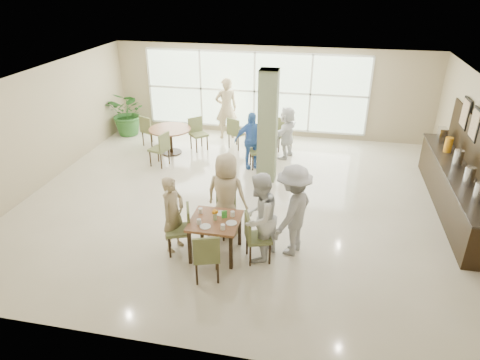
% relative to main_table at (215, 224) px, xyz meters
% --- Properties ---
extents(ground, '(10.00, 10.00, 0.00)m').
position_rel_main_table_xyz_m(ground, '(0.06, 2.21, -0.65)').
color(ground, beige).
rests_on(ground, ground).
extents(room_shell, '(10.00, 10.00, 10.00)m').
position_rel_main_table_xyz_m(room_shell, '(0.06, 2.21, 1.05)').
color(room_shell, white).
rests_on(room_shell, ground).
extents(window_bank, '(7.00, 0.04, 7.00)m').
position_rel_main_table_xyz_m(window_bank, '(-0.44, 6.67, 0.75)').
color(window_bank, silver).
rests_on(window_bank, ground).
extents(column, '(0.45, 0.45, 2.80)m').
position_rel_main_table_xyz_m(column, '(0.46, 3.41, 0.75)').
color(column, '#5F6B4B').
rests_on(column, ground).
extents(main_table, '(0.91, 0.91, 0.75)m').
position_rel_main_table_xyz_m(main_table, '(0.00, 0.00, 0.00)').
color(main_table, brown).
rests_on(main_table, ground).
extents(round_table_left, '(1.20, 1.20, 0.75)m').
position_rel_main_table_xyz_m(round_table_left, '(-2.53, 4.55, -0.06)').
color(round_table_left, brown).
rests_on(round_table_left, ground).
extents(round_table_right, '(1.01, 1.01, 0.75)m').
position_rel_main_table_xyz_m(round_table_right, '(0.05, 4.92, -0.10)').
color(round_table_right, brown).
rests_on(round_table_right, ground).
extents(chairs_main_table, '(2.09, 1.95, 0.95)m').
position_rel_main_table_xyz_m(chairs_main_table, '(0.02, -0.03, -0.18)').
color(chairs_main_table, brown).
rests_on(chairs_main_table, ground).
extents(chairs_table_left, '(2.13, 1.92, 0.95)m').
position_rel_main_table_xyz_m(chairs_table_left, '(-2.55, 4.54, -0.18)').
color(chairs_table_left, brown).
rests_on(chairs_table_left, ground).
extents(chairs_table_right, '(1.98, 1.94, 0.95)m').
position_rel_main_table_xyz_m(chairs_table_right, '(0.04, 4.94, -0.18)').
color(chairs_table_right, brown).
rests_on(chairs_table_right, ground).
extents(tabletop_clutter, '(0.79, 0.70, 0.21)m').
position_rel_main_table_xyz_m(tabletop_clutter, '(0.03, -0.02, 0.16)').
color(tabletop_clutter, white).
rests_on(tabletop_clutter, main_table).
extents(buffet_counter, '(0.64, 4.70, 1.95)m').
position_rel_main_table_xyz_m(buffet_counter, '(4.76, 2.71, -0.10)').
color(buffet_counter, black).
rests_on(buffet_counter, ground).
extents(framed_art_a, '(0.05, 0.55, 0.70)m').
position_rel_main_table_xyz_m(framed_art_a, '(5.01, 3.21, 1.20)').
color(framed_art_a, black).
rests_on(framed_art_a, ground).
extents(framed_art_b, '(0.05, 0.55, 0.70)m').
position_rel_main_table_xyz_m(framed_art_b, '(5.01, 4.01, 1.20)').
color(framed_art_b, black).
rests_on(framed_art_b, ground).
extents(potted_plant, '(1.55, 1.55, 1.44)m').
position_rel_main_table_xyz_m(potted_plant, '(-4.36, 5.76, 0.07)').
color(potted_plant, '#2B6227').
rests_on(potted_plant, ground).
extents(teen_left, '(0.52, 0.64, 1.51)m').
position_rel_main_table_xyz_m(teen_left, '(-0.82, 0.03, 0.10)').
color(teen_left, tan).
rests_on(teen_left, ground).
extents(teen_far, '(0.91, 0.60, 1.73)m').
position_rel_main_table_xyz_m(teen_far, '(0.03, 0.77, 0.22)').
color(teen_far, tan).
rests_on(teen_far, ground).
extents(teen_right, '(0.89, 1.00, 1.72)m').
position_rel_main_table_xyz_m(teen_right, '(0.81, 0.06, 0.21)').
color(teen_right, white).
rests_on(teen_right, ground).
extents(teen_standing, '(1.04, 1.32, 1.79)m').
position_rel_main_table_xyz_m(teen_standing, '(1.38, 0.37, 0.24)').
color(teen_standing, '#9E9EA1').
rests_on(teen_standing, ground).
extents(adult_a, '(1.04, 0.84, 1.54)m').
position_rel_main_table_xyz_m(adult_a, '(-0.06, 4.04, 0.12)').
color(adult_a, '#467CD3').
rests_on(adult_a, ground).
extents(adult_b, '(1.02, 1.49, 1.48)m').
position_rel_main_table_xyz_m(adult_b, '(0.79, 4.91, 0.09)').
color(adult_b, white).
rests_on(adult_b, ground).
extents(adult_standing, '(0.82, 0.70, 1.92)m').
position_rel_main_table_xyz_m(adult_standing, '(-1.23, 6.12, 0.31)').
color(adult_standing, tan).
rests_on(adult_standing, ground).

